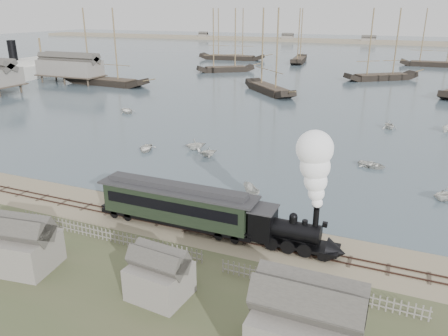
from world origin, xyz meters
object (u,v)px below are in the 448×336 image
at_px(locomotive, 307,202).
at_px(steamship, 14,60).
at_px(beached_dinghy, 120,200).
at_px(passenger_coach, 177,203).

relative_size(locomotive, steamship, 0.20).
bearing_deg(locomotive, beached_dinghy, 174.09).
bearing_deg(steamship, passenger_coach, -126.44).
xyz_separation_m(passenger_coach, beached_dinghy, (-8.14, 2.11, -2.02)).
xyz_separation_m(locomotive, steamship, (-99.15, 61.65, 0.92)).
height_order(beached_dinghy, steamship, steamship).
xyz_separation_m(locomotive, passenger_coach, (-12.24, -0.00, -2.36)).
xyz_separation_m(locomotive, beached_dinghy, (-20.38, 2.11, -4.38)).
xyz_separation_m(passenger_coach, steamship, (-86.91, 61.65, 3.28)).
relative_size(passenger_coach, beached_dinghy, 4.44).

